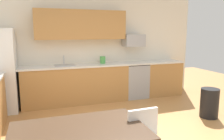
# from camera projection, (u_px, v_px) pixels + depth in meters

# --- Properties ---
(wall_back) EXTENTS (5.80, 0.10, 2.70)m
(wall_back) POSITION_uv_depth(u_px,v_px,m) (91.00, 47.00, 5.80)
(wall_back) COLOR silver
(wall_back) RESTS_ON ground
(cabinet_run_back) EXTENTS (2.54, 0.60, 0.90)m
(cabinet_run_back) POSITION_uv_depth(u_px,v_px,m) (76.00, 85.00, 5.47)
(cabinet_run_back) COLOR #AD7A42
(cabinet_run_back) RESTS_ON ground
(cabinet_run_back_right) EXTENTS (1.01, 0.60, 0.90)m
(cabinet_run_back_right) POSITION_uv_depth(u_px,v_px,m) (161.00, 78.00, 6.23)
(cabinet_run_back_right) COLOR #AD7A42
(cabinet_run_back_right) RESTS_ON ground
(countertop_back) EXTENTS (4.80, 0.64, 0.04)m
(countertop_back) POSITION_uv_depth(u_px,v_px,m) (95.00, 65.00, 5.55)
(countertop_back) COLOR silver
(countertop_back) RESTS_ON cabinet_run_back
(upper_cabinets_back) EXTENTS (2.20, 0.34, 0.70)m
(upper_cabinets_back) POSITION_uv_depth(u_px,v_px,m) (81.00, 25.00, 5.41)
(upper_cabinets_back) COLOR #AD7A42
(oven_range) EXTENTS (0.60, 0.60, 0.91)m
(oven_range) POSITION_uv_depth(u_px,v_px,m) (135.00, 80.00, 5.97)
(oven_range) COLOR #999BA0
(oven_range) RESTS_ON ground
(microwave) EXTENTS (0.54, 0.36, 0.32)m
(microwave) POSITION_uv_depth(u_px,v_px,m) (134.00, 40.00, 5.89)
(microwave) COLOR #9EA0A5
(sink_basin) EXTENTS (0.48, 0.40, 0.14)m
(sink_basin) POSITION_uv_depth(u_px,v_px,m) (65.00, 68.00, 5.32)
(sink_basin) COLOR #A5A8AD
(sink_basin) RESTS_ON countertop_back
(sink_faucet) EXTENTS (0.02, 0.02, 0.24)m
(sink_faucet) POSITION_uv_depth(u_px,v_px,m) (64.00, 60.00, 5.46)
(sink_faucet) COLOR #B2B5BA
(sink_faucet) RESTS_ON countertop_back
(dining_table) EXTENTS (1.40, 0.90, 0.73)m
(dining_table) POSITION_uv_depth(u_px,v_px,m) (79.00, 135.00, 2.32)
(dining_table) COLOR #422D1E
(dining_table) RESTS_ON ground
(trash_bin) EXTENTS (0.36, 0.36, 0.60)m
(trash_bin) POSITION_uv_depth(u_px,v_px,m) (209.00, 103.00, 4.54)
(trash_bin) COLOR black
(trash_bin) RESTS_ON ground
(kettle) EXTENTS (0.14, 0.14, 0.20)m
(kettle) POSITION_uv_depth(u_px,v_px,m) (103.00, 60.00, 5.64)
(kettle) COLOR #4CA54C
(kettle) RESTS_ON countertop_back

